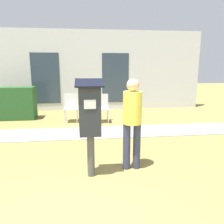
% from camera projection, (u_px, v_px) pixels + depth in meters
% --- Properties ---
extents(sidewalk, '(12.00, 1.10, 0.02)m').
position_uv_depth(sidewalk, '(80.00, 133.00, 5.89)').
color(sidewalk, '#A3A099').
rests_on(sidewalk, ground).
extents(building_facade, '(10.00, 0.26, 3.20)m').
position_uv_depth(building_facade, '(81.00, 71.00, 8.89)').
color(building_facade, silver).
rests_on(building_facade, ground).
extents(parking_meter, '(0.44, 0.31, 1.59)m').
position_uv_depth(parking_meter, '(90.00, 116.00, 3.42)').
color(parking_meter, '#4C4C4C').
rests_on(parking_meter, ground).
extents(person_standing, '(0.32, 0.32, 1.58)m').
position_uv_depth(person_standing, '(132.00, 117.00, 3.70)').
color(person_standing, '#333851').
rests_on(person_standing, ground).
extents(outdoor_chair_left, '(0.44, 0.44, 0.90)m').
position_uv_depth(outdoor_chair_left, '(71.00, 105.00, 7.11)').
color(outdoor_chair_left, silver).
rests_on(outdoor_chair_left, ground).
extents(outdoor_chair_middle, '(0.44, 0.44, 0.90)m').
position_uv_depth(outdoor_chair_middle, '(102.00, 106.00, 7.07)').
color(outdoor_chair_middle, silver).
rests_on(outdoor_chair_middle, ground).
extents(hedge_row, '(1.68, 0.60, 1.10)m').
position_uv_depth(hedge_row, '(9.00, 103.00, 7.39)').
color(hedge_row, '#285628').
rests_on(hedge_row, ground).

